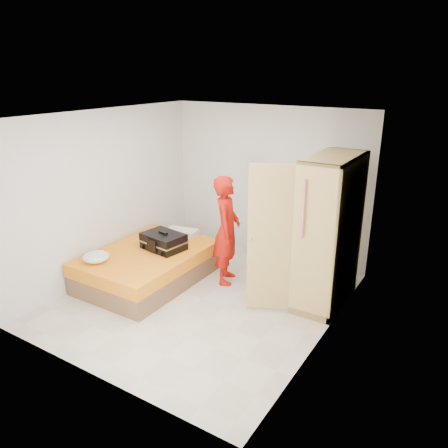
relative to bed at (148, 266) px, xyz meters
The scene contains 7 objects.
room 1.48m from the bed, ahead, with size 4.00×4.02×2.60m.
bed is the anchor object (origin of this frame).
wardrobe 2.73m from the bed, 17.82° to the left, with size 1.12×1.44×2.10m.
person 1.36m from the bed, 32.35° to the left, with size 0.61×0.40×1.68m, color red.
suitcase 0.46m from the bed, 53.84° to the left, with size 0.71×0.57×0.28m.
round_cushion 0.84m from the bed, 118.97° to the right, with size 0.38×0.38×0.15m, color white.
pillow 0.90m from the bed, 88.05° to the left, with size 0.52×0.27×0.10m, color white.
Camera 1 is at (3.23, -4.58, 3.15)m, focal length 35.00 mm.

